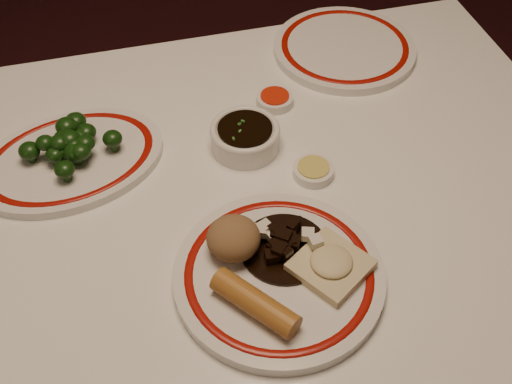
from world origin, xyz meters
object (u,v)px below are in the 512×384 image
object	(u,v)px
main_plate	(279,275)
dining_table	(230,247)
soy_bowl	(245,138)
rice_mound	(233,238)
spring_roll	(255,303)
broccoli_plate	(71,160)
fried_wonton	(331,264)
stirfry_heap	(284,242)
broccoli_pile	(70,142)

from	to	relation	value
main_plate	dining_table	bearing A→B (deg)	104.95
soy_bowl	rice_mound	bearing A→B (deg)	-108.17
rice_mound	spring_roll	bearing A→B (deg)	-87.77
dining_table	spring_roll	world-z (taller)	spring_roll
rice_mound	broccoli_plate	size ratio (longest dim) A/B	0.22
fried_wonton	stirfry_heap	world-z (taller)	stirfry_heap
broccoli_plate	soy_bowl	xyz separation A→B (m)	(0.28, -0.03, 0.01)
main_plate	stirfry_heap	bearing A→B (deg)	65.39
rice_mound	broccoli_pile	xyz separation A→B (m)	(-0.20, 0.25, -0.00)
fried_wonton	main_plate	bearing A→B (deg)	169.23
stirfry_heap	broccoli_pile	distance (m)	0.38
rice_mound	broccoli_pile	world-z (taller)	rice_mound
broccoli_plate	soy_bowl	distance (m)	0.28
main_plate	soy_bowl	xyz separation A→B (m)	(0.02, 0.27, 0.01)
stirfry_heap	soy_bowl	world-z (taller)	stirfry_heap
dining_table	broccoli_pile	bearing A→B (deg)	142.61
rice_mound	soy_bowl	size ratio (longest dim) A/B	0.67
soy_bowl	spring_roll	bearing A→B (deg)	-101.94
broccoli_pile	soy_bowl	bearing A→B (deg)	-8.11
spring_roll	broccoli_plate	size ratio (longest dim) A/B	0.36
main_plate	spring_roll	distance (m)	0.07
main_plate	fried_wonton	xyz separation A→B (m)	(0.07, -0.01, 0.02)
main_plate	broccoli_plate	distance (m)	0.39
stirfry_heap	broccoli_plate	world-z (taller)	stirfry_heap
main_plate	rice_mound	size ratio (longest dim) A/B	4.41
fried_wonton	broccoli_plate	distance (m)	0.45
spring_roll	soy_bowl	xyz separation A→B (m)	(0.07, 0.31, -0.01)
spring_roll	broccoli_pile	bearing A→B (deg)	82.75
broccoli_plate	fried_wonton	bearing A→B (deg)	-43.86
main_plate	stirfry_heap	xyz separation A→B (m)	(0.02, 0.04, 0.02)
fried_wonton	soy_bowl	size ratio (longest dim) A/B	1.12
soy_bowl	main_plate	bearing A→B (deg)	-94.41
spring_roll	stirfry_heap	world-z (taller)	spring_roll
rice_mound	fried_wonton	distance (m)	0.14
dining_table	main_plate	world-z (taller)	main_plate
main_plate	broccoli_pile	size ratio (longest dim) A/B	2.04
spring_roll	broccoli_pile	xyz separation A→B (m)	(-0.20, 0.35, 0.01)
dining_table	fried_wonton	distance (m)	0.22
stirfry_heap	spring_roll	bearing A→B (deg)	-126.04
rice_mound	broccoli_pile	distance (m)	0.32
fried_wonton	rice_mound	bearing A→B (deg)	151.49
dining_table	fried_wonton	bearing A→B (deg)	-55.55
stirfry_heap	broccoli_plate	bearing A→B (deg)	136.55
soy_bowl	dining_table	bearing A→B (deg)	-115.16
dining_table	spring_roll	size ratio (longest dim) A/B	9.77
fried_wonton	soy_bowl	bearing A→B (deg)	99.72
rice_mound	broccoli_pile	bearing A→B (deg)	128.43
dining_table	stirfry_heap	world-z (taller)	stirfry_heap
dining_table	fried_wonton	world-z (taller)	fried_wonton
dining_table	broccoli_plate	size ratio (longest dim) A/B	3.53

